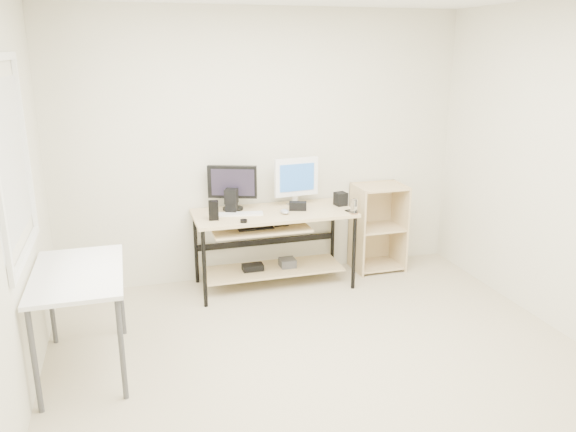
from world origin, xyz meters
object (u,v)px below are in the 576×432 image
at_px(side_table, 78,282).
at_px(shelf_unit, 377,226).
at_px(audio_controller, 214,210).
at_px(desk, 271,233).
at_px(black_monitor, 232,185).
at_px(white_imac, 296,178).

bearing_deg(side_table, shelf_unit, 23.33).
bearing_deg(shelf_unit, audio_controller, -171.00).
height_order(desk, shelf_unit, shelf_unit).
distance_m(side_table, shelf_unit, 3.09).
bearing_deg(desk, side_table, -147.35).
bearing_deg(desk, shelf_unit, 7.77).
bearing_deg(audio_controller, shelf_unit, 17.30).
bearing_deg(side_table, audio_controller, 40.76).
bearing_deg(black_monitor, white_imac, 17.32).
distance_m(side_table, black_monitor, 1.84).
distance_m(side_table, audio_controller, 1.46).
xyz_separation_m(side_table, audio_controller, (1.10, 0.95, 0.17)).
relative_size(side_table, audio_controller, 5.64).
xyz_separation_m(white_imac, audio_controller, (-0.85, -0.25, -0.18)).
relative_size(shelf_unit, audio_controller, 5.08).
height_order(shelf_unit, white_imac, white_imac).
bearing_deg(desk, audio_controller, -168.44).
distance_m(shelf_unit, black_monitor, 1.60).
xyz_separation_m(shelf_unit, black_monitor, (-1.50, 0.01, 0.54)).
relative_size(desk, black_monitor, 3.32).
xyz_separation_m(shelf_unit, white_imac, (-0.88, -0.02, 0.57)).
bearing_deg(side_table, desk, 32.65).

